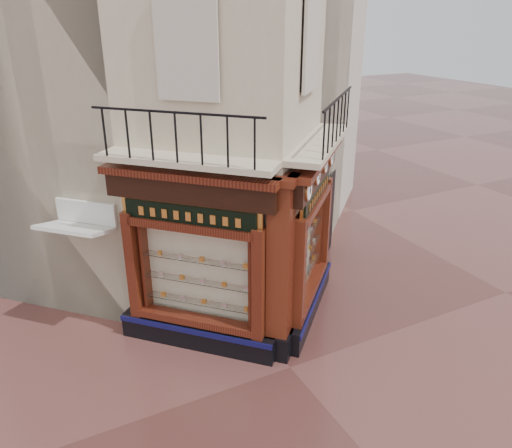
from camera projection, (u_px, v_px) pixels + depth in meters
ground at (290, 367)px, 10.25m from camera, size 80.00×80.00×0.00m
main_building at (175, 43)px, 12.94m from camera, size 11.31×11.31×12.00m
neighbour_left at (65, 59)px, 14.13m from camera, size 11.31×11.31×11.00m
neighbour_right at (225, 53)px, 16.20m from camera, size 11.31×11.31×11.00m
shopfront_left at (194, 265)px, 10.17m from camera, size 2.86×2.86×3.98m
shopfront_right at (310, 239)px, 11.35m from camera, size 2.86×2.86×3.98m
corner_pilaster at (280, 274)px, 9.90m from camera, size 0.85×0.85×3.98m
balcony at (257, 151)px, 9.81m from camera, size 5.94×2.97×1.03m
clock_a at (308, 190)px, 9.44m from camera, size 0.33×0.33×0.41m
clock_b at (317, 177)px, 10.19m from camera, size 0.27×0.27×0.33m
clock_c at (325, 166)px, 10.94m from camera, size 0.26×0.26×0.32m
clock_d at (331, 157)px, 11.61m from camera, size 0.32×0.32×0.40m
awning at (90, 330)px, 11.46m from camera, size 1.65×1.65×0.29m
signboard_left at (190, 215)px, 9.66m from camera, size 2.14×2.14×0.57m
signboard_right at (316, 193)px, 10.89m from camera, size 1.95×1.95×0.52m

